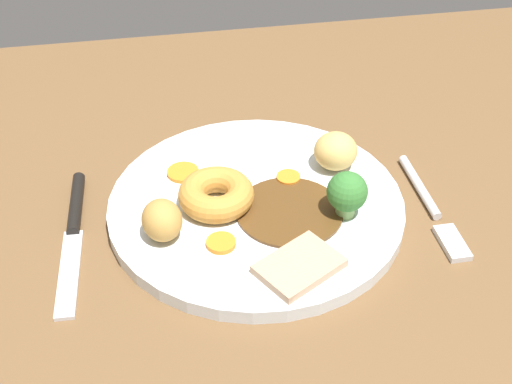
# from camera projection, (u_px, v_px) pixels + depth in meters

# --- Properties ---
(dining_table) EXTENTS (1.20, 0.84, 0.04)m
(dining_table) POSITION_uv_depth(u_px,v_px,m) (244.00, 243.00, 0.65)
(dining_table) COLOR brown
(dining_table) RESTS_ON ground
(dinner_plate) EXTENTS (0.28, 0.28, 0.01)m
(dinner_plate) POSITION_uv_depth(u_px,v_px,m) (256.00, 206.00, 0.66)
(dinner_plate) COLOR white
(dinner_plate) RESTS_ON dining_table
(gravy_pool) EXTENTS (0.10, 0.10, 0.00)m
(gravy_pool) POSITION_uv_depth(u_px,v_px,m) (290.00, 212.00, 0.64)
(gravy_pool) COLOR #563819
(gravy_pool) RESTS_ON dinner_plate
(meat_slice_main) EXTENTS (0.08, 0.08, 0.01)m
(meat_slice_main) POSITION_uv_depth(u_px,v_px,m) (299.00, 266.00, 0.58)
(meat_slice_main) COLOR tan
(meat_slice_main) RESTS_ON dinner_plate
(yorkshire_pudding) EXTENTS (0.07, 0.07, 0.03)m
(yorkshire_pudding) POSITION_uv_depth(u_px,v_px,m) (216.00, 194.00, 0.64)
(yorkshire_pudding) COLOR #C68938
(yorkshire_pudding) RESTS_ON dinner_plate
(roast_potato_left) EXTENTS (0.06, 0.06, 0.04)m
(roast_potato_left) POSITION_uv_depth(u_px,v_px,m) (336.00, 151.00, 0.68)
(roast_potato_left) COLOR #D8B260
(roast_potato_left) RESTS_ON dinner_plate
(roast_potato_right) EXTENTS (0.04, 0.05, 0.04)m
(roast_potato_right) POSITION_uv_depth(u_px,v_px,m) (162.00, 220.00, 0.60)
(roast_potato_right) COLOR #BC8C42
(roast_potato_right) RESTS_ON dinner_plate
(carrot_coin_front) EXTENTS (0.02, 0.02, 0.01)m
(carrot_coin_front) POSITION_uv_depth(u_px,v_px,m) (288.00, 178.00, 0.68)
(carrot_coin_front) COLOR orange
(carrot_coin_front) RESTS_ON dinner_plate
(carrot_coin_back) EXTENTS (0.03, 0.03, 0.00)m
(carrot_coin_back) POSITION_uv_depth(u_px,v_px,m) (183.00, 172.00, 0.68)
(carrot_coin_back) COLOR orange
(carrot_coin_back) RESTS_ON dinner_plate
(carrot_coin_side) EXTENTS (0.03, 0.03, 0.00)m
(carrot_coin_side) POSITION_uv_depth(u_px,v_px,m) (221.00, 243.00, 0.60)
(carrot_coin_side) COLOR orange
(carrot_coin_side) RESTS_ON dinner_plate
(broccoli_floret) EXTENTS (0.04, 0.04, 0.05)m
(broccoli_floret) POSITION_uv_depth(u_px,v_px,m) (347.00, 193.00, 0.62)
(broccoli_floret) COLOR #8CB766
(broccoli_floret) RESTS_ON dinner_plate
(fork) EXTENTS (0.02, 0.15, 0.01)m
(fork) POSITION_uv_depth(u_px,v_px,m) (432.00, 208.00, 0.66)
(fork) COLOR silver
(fork) RESTS_ON dining_table
(knife) EXTENTS (0.02, 0.19, 0.01)m
(knife) POSITION_uv_depth(u_px,v_px,m) (74.00, 227.00, 0.64)
(knife) COLOR black
(knife) RESTS_ON dining_table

